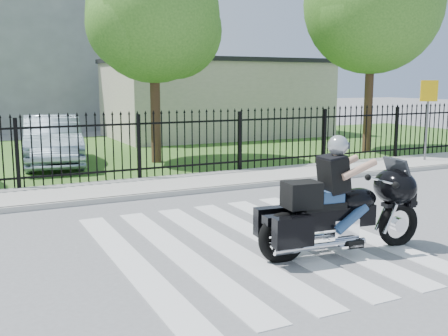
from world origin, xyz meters
name	(u,v)px	position (x,y,z in m)	size (l,w,h in m)	color
ground	(249,244)	(0.00, 0.00, 0.00)	(120.00, 120.00, 0.00)	slate
crosswalk	(249,244)	(0.00, 0.00, 0.01)	(5.00, 5.50, 0.01)	silver
sidewalk	(152,187)	(0.00, 5.00, 0.06)	(40.00, 2.00, 0.12)	#ADAAA3
curb	(166,194)	(0.00, 4.00, 0.06)	(40.00, 0.12, 0.12)	#ADAAA3
grass_strip	(91,154)	(0.00, 12.00, 0.01)	(40.00, 12.00, 0.02)	#376221
iron_fence	(139,148)	(0.00, 6.00, 0.90)	(26.00, 0.04, 1.80)	black
tree_mid	(153,16)	(1.50, 9.00, 4.67)	(4.20, 4.20, 6.78)	#382316
tree_right	(373,5)	(9.50, 8.00, 5.39)	(5.00, 5.00, 7.90)	#382316
building_low	(216,100)	(7.00, 16.00, 1.75)	(10.00, 6.00, 3.50)	beige
building_low_roof	(216,61)	(7.00, 16.00, 3.60)	(10.20, 6.20, 0.20)	black
motorcycle_rider	(339,205)	(1.00, -1.02, 0.77)	(2.86, 1.05, 1.89)	black
parked_car	(53,140)	(-1.62, 9.87, 0.81)	(1.66, 4.77, 1.57)	#8CA0B0
traffic_sign	(428,103)	(9.27, 4.95, 1.95)	(0.53, 0.27, 2.56)	slate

